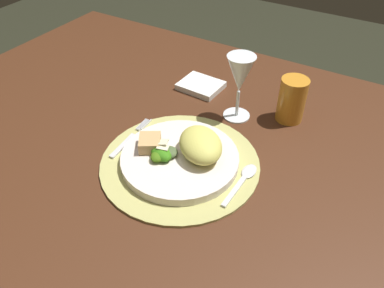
{
  "coord_description": "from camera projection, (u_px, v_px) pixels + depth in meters",
  "views": [
    {
      "loc": [
        0.36,
        -0.56,
        1.32
      ],
      "look_at": [
        0.03,
        -0.01,
        0.78
      ],
      "focal_mm": 35.7,
      "sensor_mm": 36.0,
      "label": 1
    }
  ],
  "objects": [
    {
      "name": "dinner_plate",
      "position": [
        180.0,
        159.0,
        0.81
      ],
      "size": [
        0.25,
        0.25,
        0.02
      ],
      "primitive_type": "cylinder",
      "color": "silver",
      "rests_on": "placemat"
    },
    {
      "name": "wine_glass",
      "position": [
        240.0,
        76.0,
        0.88
      ],
      "size": [
        0.07,
        0.07,
        0.16
      ],
      "color": "silver",
      "rests_on": "dining_table"
    },
    {
      "name": "placemat",
      "position": [
        180.0,
        163.0,
        0.82
      ],
      "size": [
        0.34,
        0.34,
        0.01
      ],
      "primitive_type": "cylinder",
      "color": "tan",
      "rests_on": "dining_table"
    },
    {
      "name": "pasta_serving",
      "position": [
        201.0,
        145.0,
        0.79
      ],
      "size": [
        0.15,
        0.15,
        0.05
      ],
      "primitive_type": "ellipsoid",
      "rotation": [
        0.0,
        0.0,
        5.51
      ],
      "color": "#D3CD5E",
      "rests_on": "dinner_plate"
    },
    {
      "name": "amber_tumbler",
      "position": [
        292.0,
        100.0,
        0.91
      ],
      "size": [
        0.07,
        0.07,
        0.11
      ],
      "primitive_type": "cylinder",
      "color": "orange",
      "rests_on": "dining_table"
    },
    {
      "name": "napkin",
      "position": [
        201.0,
        86.0,
        1.05
      ],
      "size": [
        0.12,
        0.1,
        0.02
      ],
      "primitive_type": "cube",
      "rotation": [
        0.0,
        0.0,
        -0.04
      ],
      "color": "white",
      "rests_on": "dining_table"
    },
    {
      "name": "bread_piece",
      "position": [
        150.0,
        143.0,
        0.81
      ],
      "size": [
        0.07,
        0.07,
        0.03
      ],
      "primitive_type": "cube",
      "rotation": [
        0.0,
        0.0,
        3.7
      ],
      "color": "tan",
      "rests_on": "dinner_plate"
    },
    {
      "name": "dining_table",
      "position": [
        184.0,
        186.0,
        0.96
      ],
      "size": [
        1.46,
        1.01,
        0.76
      ],
      "color": "#472514",
      "rests_on": "ground"
    },
    {
      "name": "salad_greens",
      "position": [
        162.0,
        153.0,
        0.79
      ],
      "size": [
        0.07,
        0.07,
        0.03
      ],
      "color": "#475833",
      "rests_on": "dinner_plate"
    },
    {
      "name": "fork",
      "position": [
        129.0,
        139.0,
        0.87
      ],
      "size": [
        0.02,
        0.16,
        0.0
      ],
      "color": "silver",
      "rests_on": "placemat"
    },
    {
      "name": "spoon",
      "position": [
        245.0,
        177.0,
        0.78
      ],
      "size": [
        0.03,
        0.14,
        0.01
      ],
      "color": "silver",
      "rests_on": "placemat"
    }
  ]
}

